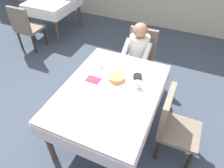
{
  "coord_description": "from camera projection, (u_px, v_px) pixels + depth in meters",
  "views": [
    {
      "loc": [
        0.72,
        -1.58,
        2.39
      ],
      "look_at": [
        0.0,
        0.06,
        0.79
      ],
      "focal_mm": 33.02,
      "sensor_mm": 36.0,
      "label": 1
    }
  ],
  "objects": [
    {
      "name": "ground_plane",
      "position": [
        110.0,
        128.0,
        2.88
      ],
      "size": [
        14.0,
        14.0,
        0.0
      ],
      "primitive_type": "plane",
      "color": "#3D4756"
    },
    {
      "name": "dining_table_main",
      "position": [
        110.0,
        95.0,
        2.45
      ],
      "size": [
        1.12,
        1.52,
        0.74
      ],
      "color": "silver",
      "rests_on": "ground"
    },
    {
      "name": "chair_diner",
      "position": [
        140.0,
        54.0,
        3.32
      ],
      "size": [
        0.44,
        0.45,
        0.93
      ],
      "rotation": [
        0.0,
        0.0,
        3.14
      ],
      "color": "#7A6B5B",
      "rests_on": "ground"
    },
    {
      "name": "diner_person",
      "position": [
        138.0,
        52.0,
        3.13
      ],
      "size": [
        0.4,
        0.43,
        1.12
      ],
      "rotation": [
        0.0,
        0.0,
        3.14
      ],
      "color": "silver",
      "rests_on": "ground"
    },
    {
      "name": "chair_right_side",
      "position": [
        173.0,
        123.0,
        2.3
      ],
      "size": [
        0.45,
        0.44,
        0.93
      ],
      "rotation": [
        0.0,
        0.0,
        -1.57
      ],
      "color": "#7A6B5B",
      "rests_on": "ground"
    },
    {
      "name": "plate_breakfast",
      "position": [
        116.0,
        80.0,
        2.51
      ],
      "size": [
        0.28,
        0.28,
        0.02
      ],
      "primitive_type": "cylinder",
      "color": "white",
      "rests_on": "dining_table_main"
    },
    {
      "name": "breakfast_stack",
      "position": [
        117.0,
        78.0,
        2.48
      ],
      "size": [
        0.2,
        0.2,
        0.07
      ],
      "color": "tan",
      "rests_on": "plate_breakfast"
    },
    {
      "name": "cup_coffee",
      "position": [
        138.0,
        85.0,
        2.4
      ],
      "size": [
        0.11,
        0.08,
        0.08
      ],
      "color": "white",
      "rests_on": "dining_table_main"
    },
    {
      "name": "bowl_butter",
      "position": [
        137.0,
        77.0,
        2.54
      ],
      "size": [
        0.11,
        0.11,
        0.04
      ],
      "primitive_type": "cylinder",
      "color": "black",
      "rests_on": "dining_table_main"
    },
    {
      "name": "syrup_pitcher",
      "position": [
        101.0,
        66.0,
        2.68
      ],
      "size": [
        0.08,
        0.08,
        0.07
      ],
      "color": "silver",
      "rests_on": "dining_table_main"
    },
    {
      "name": "fork_left_of_plate",
      "position": [
        102.0,
        77.0,
        2.56
      ],
      "size": [
        0.02,
        0.18,
        0.0
      ],
      "primitive_type": "cube",
      "rotation": [
        0.0,
        0.0,
        1.62
      ],
      "color": "silver",
      "rests_on": "dining_table_main"
    },
    {
      "name": "knife_right_of_plate",
      "position": [
        131.0,
        86.0,
        2.44
      ],
      "size": [
        0.03,
        0.2,
        0.0
      ],
      "primitive_type": "cube",
      "rotation": [
        0.0,
        0.0,
        1.49
      ],
      "color": "silver",
      "rests_on": "dining_table_main"
    },
    {
      "name": "spoon_near_edge",
      "position": [
        106.0,
        100.0,
        2.27
      ],
      "size": [
        0.15,
        0.04,
        0.0
      ],
      "primitive_type": "cube",
      "rotation": [
        0.0,
        0.0,
        0.15
      ],
      "color": "silver",
      "rests_on": "dining_table_main"
    },
    {
      "name": "napkin_folded",
      "position": [
        93.0,
        80.0,
        2.52
      ],
      "size": [
        0.17,
        0.12,
        0.01
      ],
      "primitive_type": "cube",
      "rotation": [
        0.0,
        0.0,
        -0.02
      ],
      "color": "#8C2D4C",
      "rests_on": "dining_table_main"
    },
    {
      "name": "background_table_far",
      "position": [
        53.0,
        5.0,
        4.65
      ],
      "size": [
        0.92,
        1.12,
        0.74
      ],
      "color": "white",
      "rests_on": "ground"
    },
    {
      "name": "background_chair_empty",
      "position": [
        25.0,
        26.0,
        4.07
      ],
      "size": [
        0.44,
        0.45,
        0.93
      ],
      "color": "#7A6B5B",
      "rests_on": "ground"
    }
  ]
}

